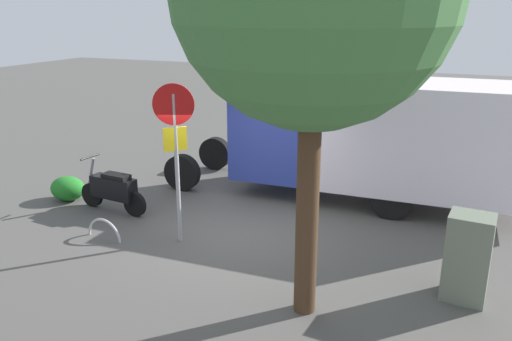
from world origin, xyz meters
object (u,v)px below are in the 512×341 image
(motorcycle, at_px, (113,189))
(bike_rack_hoop, at_px, (105,239))
(stop_sign, at_px, (175,139))
(utility_cabinet, at_px, (467,257))
(box_truck_near, at_px, (375,135))

(motorcycle, relative_size, bike_rack_hoop, 2.13)
(stop_sign, xyz_separation_m, bike_rack_hoop, (1.43, 0.49, -2.04))
(utility_cabinet, xyz_separation_m, bike_rack_hoop, (6.58, 0.41, -0.70))
(utility_cabinet, relative_size, bike_rack_hoop, 1.64)
(stop_sign, relative_size, utility_cabinet, 2.20)
(box_truck_near, relative_size, stop_sign, 2.70)
(stop_sign, bearing_deg, utility_cabinet, 179.17)
(motorcycle, height_order, stop_sign, stop_sign)
(stop_sign, distance_m, utility_cabinet, 5.32)
(box_truck_near, height_order, stop_sign, stop_sign)
(utility_cabinet, bearing_deg, bike_rack_hoop, 3.57)
(motorcycle, height_order, utility_cabinet, utility_cabinet)
(utility_cabinet, height_order, bike_rack_hoop, utility_cabinet)
(box_truck_near, distance_m, utility_cabinet, 4.43)
(motorcycle, xyz_separation_m, bike_rack_hoop, (-0.71, 1.26, -0.52))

